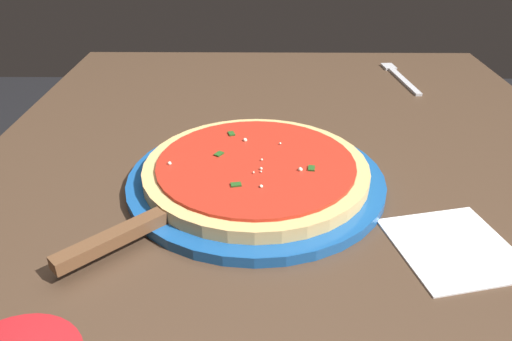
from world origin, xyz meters
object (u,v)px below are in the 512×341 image
at_px(napkin_folded_right, 454,247).
at_px(fork, 399,76).
at_px(serving_plate, 256,180).
at_px(pizza, 256,169).
at_px(pizza_server, 148,223).

xyz_separation_m(napkin_folded_right, fork, (0.54, -0.08, 0.00)).
xyz_separation_m(serving_plate, fork, (0.42, -0.28, -0.00)).
xyz_separation_m(pizza, pizza_server, (-0.11, 0.11, -0.00)).
bearing_deg(pizza_server, napkin_folded_right, -92.84).
relative_size(serving_plate, napkin_folded_right, 2.58).
relative_size(serving_plate, pizza, 1.15).
bearing_deg(napkin_folded_right, serving_plate, 58.67).
height_order(pizza_server, napkin_folded_right, pizza_server).
height_order(pizza_server, fork, pizza_server).
distance_m(pizza, pizza_server, 0.16).
height_order(pizza, napkin_folded_right, pizza).
xyz_separation_m(pizza, napkin_folded_right, (-0.13, -0.21, -0.02)).
distance_m(pizza, napkin_folded_right, 0.25).
bearing_deg(fork, pizza, 145.76).
bearing_deg(napkin_folded_right, pizza_server, 87.16).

